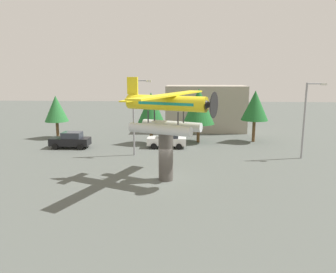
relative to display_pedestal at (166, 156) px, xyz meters
name	(u,v)px	position (x,y,z in m)	size (l,w,h in m)	color
ground_plane	(166,180)	(0.00, 0.00, -1.85)	(140.00, 140.00, 0.00)	#515651
display_pedestal	(166,156)	(0.00, 0.00, 0.00)	(1.10, 1.10, 3.70)	#4C4742
floatplane_monument	(167,110)	(0.12, -0.05, 3.52)	(7.18, 10.04, 4.00)	silver
car_near_black	(71,140)	(-10.96, 10.13, -0.97)	(4.20, 2.02, 1.76)	black
car_mid_white	(167,140)	(-0.50, 10.92, -0.97)	(4.20, 2.02, 1.76)	white
streetlight_primary	(136,112)	(-3.38, 7.43, 2.48)	(1.84, 0.28, 7.40)	gray
streetlight_secondary	(307,115)	(12.74, 7.08, 2.34)	(1.84, 0.28, 7.15)	gray
storefront_building	(205,108)	(4.23, 22.00, 1.30)	(10.95, 5.26, 6.30)	#9E9384
tree_west	(56,109)	(-14.54, 15.52, 1.82)	(2.88, 2.88, 5.30)	brown
tree_east	(151,108)	(-2.47, 12.91, 2.29)	(3.05, 3.05, 5.87)	brown
tree_center_back	(199,106)	(2.96, 13.96, 2.37)	(3.70, 3.70, 6.29)	brown
tree_far_east	(255,106)	(9.52, 14.58, 2.42)	(3.12, 3.12, 6.04)	brown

